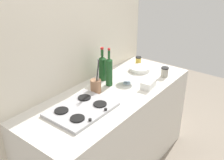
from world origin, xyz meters
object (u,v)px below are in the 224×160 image
stovetop_hob (81,109)px  wine_bottle_mid_left (109,71)px  plate_stack (140,69)px  wine_bottle_leftmost (102,67)px  butter_dish (148,84)px  condiment_jar_front (138,61)px  mixing_bowl (127,80)px  utensil_crock (96,85)px  condiment_jar_rear (165,72)px

stovetop_hob → wine_bottle_mid_left: 0.52m
plate_stack → wine_bottle_leftmost: size_ratio=0.67×
wine_bottle_mid_left → butter_dish: wine_bottle_mid_left is taller
butter_dish → plate_stack: bearing=43.7°
plate_stack → condiment_jar_front: size_ratio=2.34×
plate_stack → butter_dish: size_ratio=1.40×
stovetop_hob → plate_stack: plate_stack is taller
mixing_bowl → utensil_crock: bearing=158.8°
stovetop_hob → wine_bottle_leftmost: bearing=23.0°
wine_bottle_leftmost → mixing_bowl: 0.27m
wine_bottle_mid_left → mixing_bowl: bearing=-41.5°
utensil_crock → condiment_jar_front: 0.79m
wine_bottle_leftmost → utensil_crock: 0.27m
mixing_bowl → utensil_crock: 0.34m
utensil_crock → condiment_jar_front: utensil_crock is taller
wine_bottle_leftmost → wine_bottle_mid_left: bearing=-113.3°
mixing_bowl → condiment_jar_front: 0.50m
butter_dish → wine_bottle_mid_left: bearing=120.0°
plate_stack → condiment_jar_rear: size_ratio=2.25×
stovetop_hob → butter_dish: (0.68, -0.22, 0.02)m
butter_dish → wine_bottle_leftmost: bearing=106.3°
mixing_bowl → condiment_jar_front: condiment_jar_front is taller
stovetop_hob → butter_dish: 0.71m
wine_bottle_mid_left → utensil_crock: size_ratio=1.13×
stovetop_hob → condiment_jar_rear: 1.02m
butter_dish → condiment_jar_front: condiment_jar_front is taller
plate_stack → mixing_bowl: (-0.35, -0.07, 0.01)m
stovetop_hob → condiment_jar_front: condiment_jar_front is taller
butter_dish → condiment_jar_rear: (0.31, -0.00, 0.02)m
plate_stack → stovetop_hob: bearing=-176.5°
utensil_crock → condiment_jar_rear: bearing=-25.9°
stovetop_hob → plate_stack: size_ratio=2.29×
stovetop_hob → condiment_jar_rear: size_ratio=5.16×
mixing_bowl → stovetop_hob: bearing=179.0°
wine_bottle_leftmost → butter_dish: wine_bottle_leftmost is taller
wine_bottle_leftmost → butter_dish: bearing=-73.7°
stovetop_hob → condiment_jar_rear: (0.99, -0.22, 0.04)m
condiment_jar_rear → utensil_crock: bearing=154.1°
wine_bottle_mid_left → condiment_jar_rear: size_ratio=3.66×
mixing_bowl → condiment_jar_rear: size_ratio=1.58×
wine_bottle_mid_left → mixing_bowl: (0.13, -0.12, -0.11)m
wine_bottle_mid_left → condiment_jar_rear: bearing=-33.1°
stovetop_hob → condiment_jar_front: bearing=8.4°
stovetop_hob → wine_bottle_leftmost: (0.55, 0.23, 0.12)m
mixing_bowl → condiment_jar_rear: bearing=-29.6°
plate_stack → condiment_jar_rear: bearing=-85.1°
plate_stack → condiment_jar_rear: 0.28m
plate_stack → condiment_jar_front: condiment_jar_front is taller
butter_dish → condiment_jar_rear: 0.31m
wine_bottle_leftmost → condiment_jar_rear: (0.45, -0.45, -0.08)m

